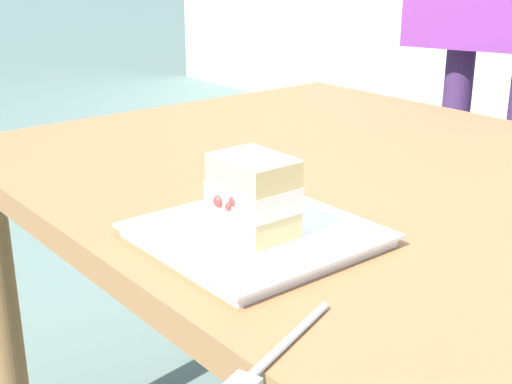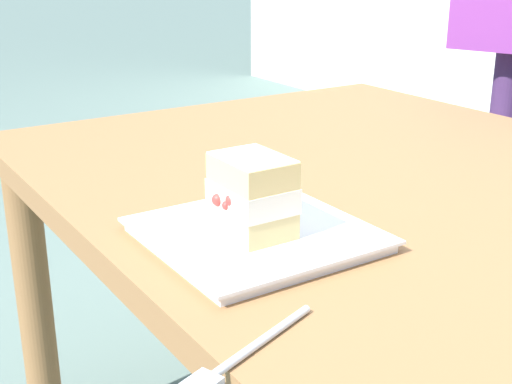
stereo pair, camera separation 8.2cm
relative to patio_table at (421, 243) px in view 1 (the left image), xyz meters
name	(u,v)px [view 1 (the left image)]	position (x,y,z in m)	size (l,w,h in m)	color
patio_table	(421,243)	(0.00, 0.00, 0.00)	(1.46, 0.97, 0.71)	olive
dessert_plate	(256,235)	(-0.01, -0.32, 0.10)	(0.25, 0.25, 0.02)	white
cake_slice	(251,194)	(-0.01, -0.33, 0.15)	(0.10, 0.08, 0.09)	#E0C17A
dessert_fork	(276,352)	(0.20, -0.46, 0.09)	(0.07, 0.17, 0.01)	silver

